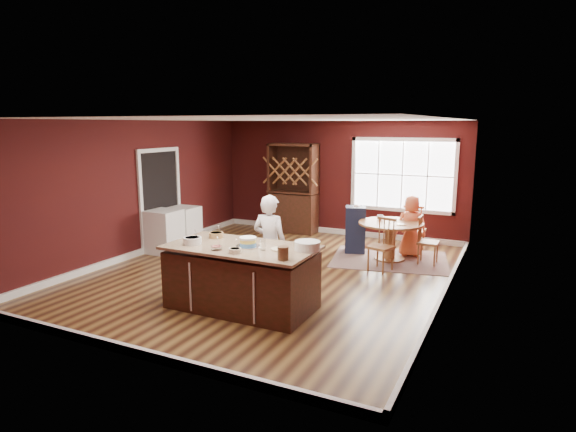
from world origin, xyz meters
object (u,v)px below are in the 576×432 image
(layer_cake, at_px, (248,242))
(toddler, at_px, (359,213))
(chair_north, at_px, (414,228))
(high_chair, at_px, (355,229))
(chair_south, at_px, (381,245))
(chair_east, at_px, (429,240))
(washer, at_px, (164,232))
(kitchen_island, at_px, (242,278))
(dryer, at_px, (184,226))
(baker, at_px, (270,245))
(hutch, at_px, (293,188))
(dining_table, at_px, (390,233))
(seated_woman, at_px, (411,226))

(layer_cake, distance_m, toddler, 3.78)
(chair_north, bearing_deg, high_chair, 26.43)
(chair_south, xyz_separation_m, chair_north, (0.28, 1.59, 0.02))
(chair_east, xyz_separation_m, washer, (-5.05, -1.52, -0.02))
(kitchen_island, relative_size, dryer, 2.48)
(chair_east, xyz_separation_m, toddler, (-1.47, 0.32, 0.35))
(baker, relative_size, chair_east, 1.69)
(high_chair, distance_m, toddler, 0.33)
(chair_south, distance_m, dryer, 4.35)
(chair_south, height_order, chair_north, chair_north)
(baker, xyz_separation_m, layer_cake, (0.03, -0.72, 0.21))
(high_chair, relative_size, toddler, 3.86)
(dryer, bearing_deg, hutch, 56.00)
(chair_east, xyz_separation_m, hutch, (-3.50, 1.42, 0.62))
(dryer, bearing_deg, dining_table, 11.13)
(seated_woman, bearing_deg, layer_cake, 48.28)
(layer_cake, xyz_separation_m, toddler, (0.45, 3.75, -0.18))
(chair_east, distance_m, chair_south, 1.07)
(layer_cake, bearing_deg, baker, 92.43)
(high_chair, bearing_deg, hutch, 130.16)
(kitchen_island, height_order, layer_cake, layer_cake)
(high_chair, bearing_deg, dining_table, -36.17)
(baker, height_order, dryer, baker)
(baker, xyz_separation_m, washer, (-3.10, 1.19, -0.34))
(chair_east, relative_size, hutch, 0.43)
(toddler, distance_m, dryer, 3.80)
(high_chair, bearing_deg, layer_cake, -115.08)
(dining_table, distance_m, high_chair, 0.83)
(dryer, bearing_deg, layer_cake, -39.17)
(chair_south, bearing_deg, seated_woman, 93.72)
(layer_cake, distance_m, hutch, 5.10)
(chair_east, distance_m, seated_woman, 0.60)
(layer_cake, xyz_separation_m, chair_east, (1.92, 3.43, -0.52))
(layer_cake, height_order, chair_east, layer_cake)
(layer_cake, height_order, seated_woman, seated_woman)
(dining_table, distance_m, washer, 4.58)
(baker, distance_m, high_chair, 2.98)
(toddler, height_order, washer, toddler)
(kitchen_island, relative_size, chair_south, 2.19)
(dining_table, bearing_deg, seated_woman, 54.81)
(baker, xyz_separation_m, chair_south, (1.25, 1.90, -0.30))
(dining_table, relative_size, toddler, 4.78)
(washer, bearing_deg, baker, -21.06)
(layer_cake, distance_m, chair_south, 2.93)
(layer_cake, height_order, chair_south, layer_cake)
(chair_south, distance_m, high_chair, 1.32)
(hutch, bearing_deg, kitchen_island, -73.15)
(chair_east, relative_size, high_chair, 0.93)
(baker, bearing_deg, high_chair, -98.42)
(layer_cake, relative_size, hutch, 0.16)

